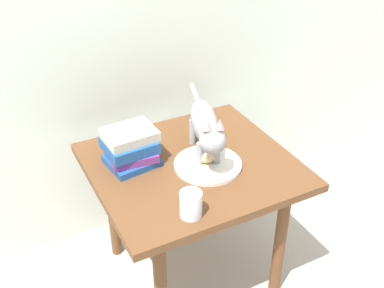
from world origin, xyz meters
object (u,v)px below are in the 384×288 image
bread_roll (208,155)px  side_table (192,180)px  plate (208,165)px  cat (206,126)px  book_stack (130,147)px  candle_jar (191,205)px

bread_roll → side_table: bearing=146.5°
plate → cat: cat is taller
cat → bread_roll: bearing=-103.4°
cat → book_stack: bearing=158.4°
bread_roll → cat: (0.01, 0.04, 0.09)m
side_table → plate: 0.10m
book_stack → candle_jar: book_stack is taller
bread_roll → book_stack: bearing=150.2°
bread_roll → book_stack: (-0.24, 0.14, 0.02)m
book_stack → bread_roll: bearing=-29.8°
plate → book_stack: size_ratio=1.27×
bread_roll → book_stack: book_stack is taller
plate → side_table: bearing=132.8°
side_table → book_stack: book_stack is taller
cat → book_stack: size_ratio=2.45×
side_table → plate: (0.04, -0.04, 0.08)m
plate → candle_jar: (-0.17, -0.20, 0.03)m
side_table → cat: (0.06, 0.01, 0.21)m
plate → bread_roll: (0.01, 0.01, 0.03)m
plate → cat: bearing=71.2°
cat → book_stack: (-0.25, 0.10, -0.07)m
side_table → candle_jar: (-0.13, -0.25, 0.11)m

